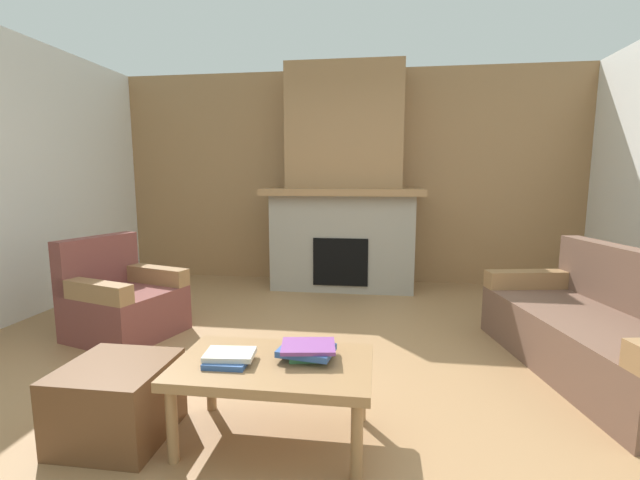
{
  "coord_description": "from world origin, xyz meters",
  "views": [
    {
      "loc": [
        0.43,
        -2.66,
        1.36
      ],
      "look_at": [
        -0.08,
        1.09,
        0.81
      ],
      "focal_mm": 24.06,
      "sensor_mm": 36.0,
      "label": 1
    }
  ],
  "objects_px": {
    "couch": "(604,333)",
    "coffee_table": "(274,372)",
    "ottoman": "(117,401)",
    "armchair": "(122,302)",
    "fireplace": "(344,193)"
  },
  "relations": [
    {
      "from": "couch",
      "to": "coffee_table",
      "type": "distance_m",
      "value": 2.35
    },
    {
      "from": "couch",
      "to": "coffee_table",
      "type": "relative_size",
      "value": 1.92
    },
    {
      "from": "couch",
      "to": "ottoman",
      "type": "xyz_separation_m",
      "value": [
        -2.91,
        -1.16,
        -0.09
      ]
    },
    {
      "from": "armchair",
      "to": "coffee_table",
      "type": "height_order",
      "value": "armchair"
    },
    {
      "from": "coffee_table",
      "to": "ottoman",
      "type": "xyz_separation_m",
      "value": [
        -0.82,
        -0.08,
        -0.18
      ]
    },
    {
      "from": "couch",
      "to": "armchair",
      "type": "xyz_separation_m",
      "value": [
        -3.76,
        0.23,
        0.01
      ]
    },
    {
      "from": "couch",
      "to": "ottoman",
      "type": "distance_m",
      "value": 3.14
    },
    {
      "from": "fireplace",
      "to": "coffee_table",
      "type": "bearing_deg",
      "value": -91.52
    },
    {
      "from": "fireplace",
      "to": "couch",
      "type": "relative_size",
      "value": 1.4
    },
    {
      "from": "couch",
      "to": "ottoman",
      "type": "bearing_deg",
      "value": -158.34
    },
    {
      "from": "fireplace",
      "to": "couch",
      "type": "xyz_separation_m",
      "value": [
        2.0,
        -2.19,
        -0.88
      ]
    },
    {
      "from": "couch",
      "to": "coffee_table",
      "type": "bearing_deg",
      "value": -152.81
    },
    {
      "from": "coffee_table",
      "to": "fireplace",
      "type": "bearing_deg",
      "value": 88.48
    },
    {
      "from": "fireplace",
      "to": "armchair",
      "type": "height_order",
      "value": "fireplace"
    },
    {
      "from": "fireplace",
      "to": "couch",
      "type": "bearing_deg",
      "value": -47.52
    }
  ]
}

